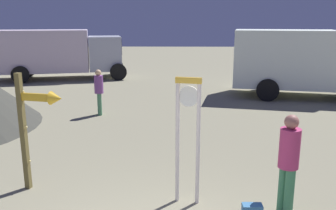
{
  "coord_description": "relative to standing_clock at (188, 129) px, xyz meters",
  "views": [
    {
      "loc": [
        0.43,
        -4.02,
        3.21
      ],
      "look_at": [
        0.26,
        4.36,
        1.2
      ],
      "focal_mm": 38.09,
      "sensor_mm": 36.0,
      "label": 1
    }
  ],
  "objects": [
    {
      "name": "box_truck_near",
      "position": [
        5.0,
        9.17,
        0.16
      ],
      "size": [
        6.29,
        3.52,
        2.8
      ],
      "color": "white",
      "rests_on": "ground_plane"
    },
    {
      "name": "person_distant",
      "position": [
        -2.83,
        6.01,
        -0.49
      ],
      "size": [
        0.3,
        0.3,
        1.58
      ],
      "color": "#4D8C5F",
      "rests_on": "ground_plane"
    },
    {
      "name": "box_truck_far",
      "position": [
        -6.74,
        13.64,
        0.13
      ],
      "size": [
        7.29,
        3.81,
        2.67
      ],
      "color": "silver",
      "rests_on": "ground_plane"
    },
    {
      "name": "person_near_clock",
      "position": [
        1.64,
        -0.38,
        -0.4
      ],
      "size": [
        0.33,
        0.33,
        1.74
      ],
      "color": "#418859",
      "rests_on": "ground_plane"
    },
    {
      "name": "arrow_sign",
      "position": [
        -2.81,
        0.41,
        0.08
      ],
      "size": [
        0.92,
        0.36,
        2.27
      ],
      "color": "brown",
      "rests_on": "ground_plane"
    },
    {
      "name": "standing_clock",
      "position": [
        0.0,
        0.0,
        0.0
      ],
      "size": [
        0.45,
        0.18,
        2.28
      ],
      "color": "silver",
      "rests_on": "ground_plane"
    }
  ]
}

